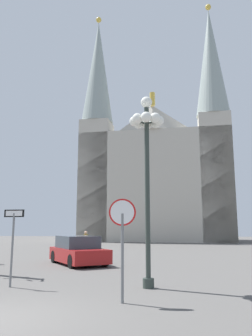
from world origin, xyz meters
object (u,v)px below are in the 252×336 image
(cathedral, at_px, (156,171))
(stop_sign, at_px, (122,230))
(street_lamp, at_px, (147,146))
(parked_car_near_red, at_px, (78,251))
(pedestrian_standing, at_px, (86,241))
(one_way_arrow_sign, at_px, (13,237))

(cathedral, height_order, stop_sign, cathedral)
(stop_sign, bearing_deg, street_lamp, 74.69)
(parked_car_near_red, bearing_deg, street_lamp, -58.72)
(cathedral, distance_m, street_lamp, 35.40)
(parked_car_near_red, bearing_deg, pedestrian_standing, 98.59)
(street_lamp, bearing_deg, pedestrian_standing, 111.75)
(one_way_arrow_sign, bearing_deg, pedestrian_standing, 91.02)
(parked_car_near_red, bearing_deg, stop_sign, -69.05)
(parked_car_near_red, xyz_separation_m, pedestrian_standing, (-0.80, 5.32, 0.30))
(stop_sign, distance_m, street_lamp, 3.57)
(one_way_arrow_sign, relative_size, pedestrian_standing, 1.53)
(street_lamp, bearing_deg, cathedral, 90.00)
(cathedral, bearing_deg, pedestrian_standing, -101.21)
(street_lamp, xyz_separation_m, pedestrian_standing, (-4.64, 11.63, -3.64))
(one_way_arrow_sign, bearing_deg, parked_car_near_red, 84.89)
(one_way_arrow_sign, height_order, parked_car_near_red, one_way_arrow_sign)
(one_way_arrow_sign, relative_size, parked_car_near_red, 0.56)
(one_way_arrow_sign, xyz_separation_m, pedestrian_standing, (-0.21, 11.92, -0.61))
(parked_car_near_red, bearing_deg, cathedral, 82.39)
(stop_sign, xyz_separation_m, one_way_arrow_sign, (-3.84, 1.88, -0.26))
(cathedral, relative_size, street_lamp, 5.09)
(stop_sign, bearing_deg, one_way_arrow_sign, 153.91)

